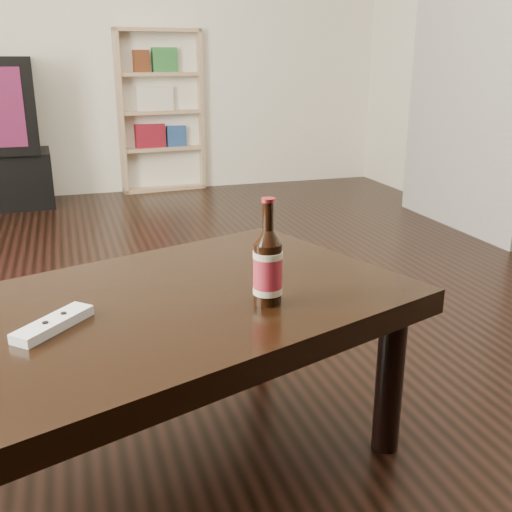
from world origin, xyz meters
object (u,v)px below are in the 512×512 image
object	(u,v)px
bookshelf	(156,108)
beer_bottle	(268,267)
coffee_table	(152,327)
remote	(53,324)

from	to	relation	value
bookshelf	beer_bottle	bearing A→B (deg)	-100.33
coffee_table	remote	world-z (taller)	remote
coffee_table	remote	distance (m)	0.25
remote	bookshelf	bearing A→B (deg)	121.54
bookshelf	beer_bottle	xyz separation A→B (m)	(-0.33, -3.91, -0.09)
bookshelf	coffee_table	distance (m)	3.87
beer_bottle	remote	world-z (taller)	beer_bottle
bookshelf	coffee_table	bearing A→B (deg)	-104.53
bookshelf	coffee_table	size ratio (longest dim) A/B	0.87
bookshelf	coffee_table	world-z (taller)	bookshelf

